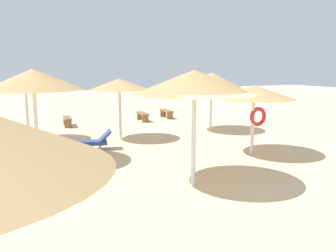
{
  "coord_description": "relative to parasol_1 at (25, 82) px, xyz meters",
  "views": [
    {
      "loc": [
        -4.38,
        -7.3,
        3.11
      ],
      "look_at": [
        0.0,
        3.0,
        1.2
      ],
      "focal_mm": 37.23,
      "sensor_mm": 36.0,
      "label": 1
    }
  ],
  "objects": [
    {
      "name": "parasol_6",
      "position": [
        3.66,
        -1.23,
        -0.12
      ],
      "size": [
        2.56,
        2.56,
        2.62
      ],
      "color": "silver",
      "rests_on": "ground"
    },
    {
      "name": "parasol_5",
      "position": [
        7.29,
        -5.6,
        -0.27
      ],
      "size": [
        2.89,
        2.89,
        2.48
      ],
      "color": "silver",
      "rests_on": "ground"
    },
    {
      "name": "parasol_1",
      "position": [
        0.0,
        0.0,
        0.0
      ],
      "size": [
        2.49,
        2.49,
        2.83
      ],
      "color": "silver",
      "rests_on": "ground"
    },
    {
      "name": "bench_1",
      "position": [
        7.98,
        3.94,
        -2.14
      ],
      "size": [
        0.42,
        1.51,
        0.49
      ],
      "color": "brown",
      "rests_on": "ground"
    },
    {
      "name": "bench_2",
      "position": [
        1.99,
        3.18,
        -2.14
      ],
      "size": [
        0.5,
        1.52,
        0.49
      ],
      "color": "brown",
      "rests_on": "ground"
    },
    {
      "name": "lounger_3",
      "position": [
        2.01,
        -2.64,
        -2.17
      ],
      "size": [
        1.95,
        0.93,
        0.75
      ],
      "color": "#33478C",
      "rests_on": "ground"
    },
    {
      "name": "parasol_4",
      "position": [
        8.27,
        -0.95,
        -0.0
      ],
      "size": [
        2.91,
        2.91,
        2.84
      ],
      "color": "silver",
      "rests_on": "ground"
    },
    {
      "name": "parasol_7",
      "position": [
        3.87,
        -7.7,
        0.23
      ],
      "size": [
        3.12,
        3.12,
        3.04
      ],
      "color": "silver",
      "rests_on": "ground"
    },
    {
      "name": "bench_0",
      "position": [
        6.23,
        3.33,
        -2.14
      ],
      "size": [
        0.48,
        1.52,
        0.49
      ],
      "color": "brown",
      "rests_on": "ground"
    },
    {
      "name": "ground_plane",
      "position": [
        4.16,
        -8.3,
        -2.49
      ],
      "size": [
        80.0,
        80.0,
        0.0
      ],
      "primitive_type": "plane",
      "color": "beige"
    },
    {
      "name": "parasol_3",
      "position": [
        0.18,
        -3.89,
        0.23
      ],
      "size": [
        3.06,
        3.06,
        3.05
      ],
      "color": "silver",
      "rests_on": "ground"
    }
  ]
}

